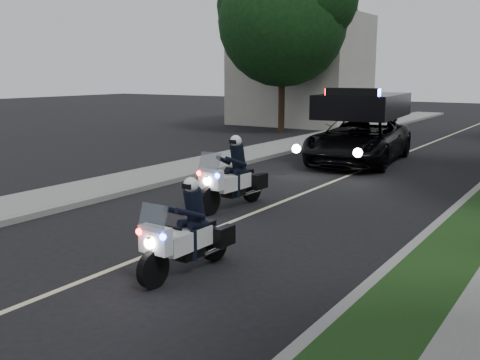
# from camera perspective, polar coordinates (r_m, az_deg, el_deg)

# --- Properties ---
(ground) EXTENTS (120.00, 120.00, 0.00)m
(ground) POSITION_cam_1_polar(r_m,az_deg,el_deg) (10.35, -10.74, -8.11)
(ground) COLOR black
(ground) RESTS_ON ground
(curb_right) EXTENTS (0.20, 60.00, 0.15)m
(curb_right) POSITION_cam_1_polar(r_m,az_deg,el_deg) (17.53, 23.53, -0.72)
(curb_right) COLOR gray
(curb_right) RESTS_ON ground
(curb_left) EXTENTS (0.20, 60.00, 0.15)m
(curb_left) POSITION_cam_1_polar(r_m,az_deg,el_deg) (20.49, 0.38, 1.78)
(curb_left) COLOR gray
(curb_left) RESTS_ON ground
(sidewalk_left) EXTENTS (2.00, 60.00, 0.16)m
(sidewalk_left) POSITION_cam_1_polar(r_m,az_deg,el_deg) (21.09, -2.13, 2.05)
(sidewalk_left) COLOR gray
(sidewalk_left) RESTS_ON ground
(building_far) EXTENTS (8.00, 6.00, 7.00)m
(building_far) POSITION_cam_1_polar(r_m,az_deg,el_deg) (37.05, 6.26, 11.15)
(building_far) COLOR #A8A396
(building_far) RESTS_ON ground
(lane_marking) EXTENTS (0.12, 50.00, 0.01)m
(lane_marking) POSITION_cam_1_polar(r_m,az_deg,el_deg) (18.63, 11.04, 0.43)
(lane_marking) COLOR #BFB78C
(lane_marking) RESTS_ON ground
(police_moto_left) EXTENTS (0.87, 2.20, 1.84)m
(police_moto_left) POSITION_cam_1_polar(r_m,az_deg,el_deg) (14.02, -0.80, -2.85)
(police_moto_left) COLOR silver
(police_moto_left) RESTS_ON ground
(police_moto_right) EXTENTS (0.73, 1.96, 1.65)m
(police_moto_right) POSITION_cam_1_polar(r_m,az_deg,el_deg) (9.61, -5.45, -9.49)
(police_moto_right) COLOR silver
(police_moto_right) RESTS_ON ground
(police_suv) EXTENTS (3.53, 6.51, 3.03)m
(police_suv) POSITION_cam_1_polar(r_m,az_deg,el_deg) (21.52, 12.10, 1.78)
(police_suv) COLOR black
(police_suv) RESTS_ON ground
(bicycle) EXTENTS (0.67, 1.70, 0.87)m
(bicycle) POSITION_cam_1_polar(r_m,az_deg,el_deg) (32.20, 15.33, 4.62)
(bicycle) COLOR black
(bicycle) RESTS_ON ground
(cyclist) EXTENTS (0.66, 0.47, 1.74)m
(cyclist) POSITION_cam_1_polar(r_m,az_deg,el_deg) (32.20, 15.33, 4.62)
(cyclist) COLOR black
(cyclist) RESTS_ON ground
(tree_left_near) EXTENTS (9.17, 9.17, 11.91)m
(tree_left_near) POSITION_cam_1_polar(r_m,az_deg,el_deg) (31.84, 4.26, 4.91)
(tree_left_near) COLOR #123713
(tree_left_near) RESTS_ON ground
(tree_left_far) EXTENTS (6.63, 6.63, 10.38)m
(tree_left_far) POSITION_cam_1_polar(r_m,az_deg,el_deg) (37.08, 6.27, 5.74)
(tree_left_far) COLOR #153611
(tree_left_far) RESTS_ON ground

